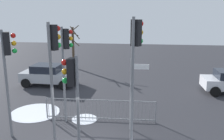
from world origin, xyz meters
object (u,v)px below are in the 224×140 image
at_px(traffic_light_foreground_right, 73,87).
at_px(traffic_light_rear_left, 53,59).
at_px(car_silver_mid, 49,75).
at_px(traffic_light_mid_left, 8,60).
at_px(direction_sign_post, 132,91).
at_px(bare_tree_centre, 73,46).
at_px(traffic_light_mid_right, 135,56).
at_px(traffic_light_rear_right, 66,53).

bearing_deg(traffic_light_foreground_right, traffic_light_rear_left, 53.35).
bearing_deg(car_silver_mid, traffic_light_mid_left, -77.93).
bearing_deg(traffic_light_mid_left, direction_sign_post, 78.83).
bearing_deg(car_silver_mid, direction_sign_post, -42.19).
height_order(traffic_light_mid_left, direction_sign_post, traffic_light_mid_left).
bearing_deg(bare_tree_centre, traffic_light_mid_right, -65.74).
xyz_separation_m(traffic_light_mid_left, car_silver_mid, (-1.25, 7.25, -2.54)).
bearing_deg(direction_sign_post, traffic_light_mid_right, -83.81).
bearing_deg(direction_sign_post, car_silver_mid, 137.05).
height_order(traffic_light_mid_left, traffic_light_rear_left, traffic_light_rear_left).
relative_size(traffic_light_mid_left, traffic_light_mid_right, 0.90).
bearing_deg(traffic_light_mid_left, bare_tree_centre, 159.04).
bearing_deg(bare_tree_centre, traffic_light_foreground_right, -74.37).
bearing_deg(bare_tree_centre, direction_sign_post, -63.05).
relative_size(traffic_light_rear_left, traffic_light_rear_right, 1.07).
relative_size(traffic_light_foreground_right, car_silver_mid, 1.00).
bearing_deg(direction_sign_post, bare_tree_centre, 118.52).
distance_m(traffic_light_mid_left, direction_sign_post, 5.26).
bearing_deg(traffic_light_rear_right, bare_tree_centre, 155.58).
xyz_separation_m(traffic_light_foreground_right, car_silver_mid, (-4.33, 8.91, -2.07)).
xyz_separation_m(traffic_light_mid_left, traffic_light_foreground_right, (3.08, -1.65, -0.47)).
xyz_separation_m(traffic_light_mid_right, direction_sign_post, (-0.14, 1.79, -1.86)).
xyz_separation_m(traffic_light_foreground_right, direction_sign_post, (1.81, 2.87, -1.02)).
relative_size(traffic_light_foreground_right, traffic_light_rear_right, 0.86).
relative_size(traffic_light_rear_left, bare_tree_centre, 1.27).
distance_m(traffic_light_foreground_right, bare_tree_centre, 14.87).
xyz_separation_m(traffic_light_mid_right, bare_tree_centre, (-5.96, 13.22, -1.63)).
bearing_deg(direction_sign_post, traffic_light_foreground_right, -120.74).
relative_size(traffic_light_foreground_right, bare_tree_centre, 1.01).
relative_size(traffic_light_mid_right, traffic_light_rear_right, 1.11).
relative_size(car_silver_mid, bare_tree_centre, 1.01).
height_order(traffic_light_mid_left, traffic_light_rear_right, traffic_light_rear_right).
bearing_deg(traffic_light_foreground_right, traffic_light_mid_right, -52.48).
distance_m(traffic_light_mid_right, bare_tree_centre, 14.60).
xyz_separation_m(traffic_light_mid_right, traffic_light_foreground_right, (-1.96, -1.08, -0.84)).
relative_size(traffic_light_mid_right, direction_sign_post, 1.55).
bearing_deg(traffic_light_rear_left, traffic_light_mid_right, 31.11).
xyz_separation_m(traffic_light_rear_left, traffic_light_foreground_right, (0.97, -0.98, -0.71)).
height_order(traffic_light_rear_right, bare_tree_centre, traffic_light_rear_right).
relative_size(traffic_light_mid_left, traffic_light_foreground_right, 1.17).
distance_m(traffic_light_rear_left, traffic_light_mid_right, 2.93).
relative_size(traffic_light_rear_left, car_silver_mid, 1.25).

